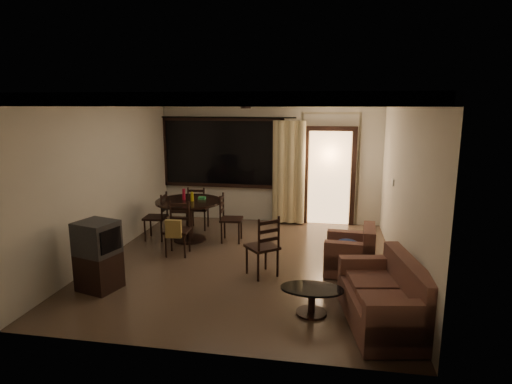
% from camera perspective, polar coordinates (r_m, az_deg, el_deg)
% --- Properties ---
extents(ground, '(5.50, 5.50, 0.00)m').
position_cam_1_polar(ground, '(7.46, -1.27, -9.38)').
color(ground, '#7F6651').
rests_on(ground, ground).
extents(room_shell, '(5.50, 6.70, 5.50)m').
position_cam_1_polar(room_shell, '(8.68, 4.83, 6.02)').
color(room_shell, beige).
rests_on(room_shell, ground).
extents(dining_table, '(1.30, 1.30, 1.03)m').
position_cam_1_polar(dining_table, '(8.57, -8.92, -2.24)').
color(dining_table, black).
rests_on(dining_table, ground).
extents(dining_chair_west, '(0.45, 0.45, 0.95)m').
position_cam_1_polar(dining_chair_west, '(8.84, -13.12, -4.37)').
color(dining_chair_west, black).
rests_on(dining_chair_west, ground).
extents(dining_chair_east, '(0.45, 0.45, 0.95)m').
position_cam_1_polar(dining_chair_east, '(8.49, -3.36, -4.74)').
color(dining_chair_east, black).
rests_on(dining_chair_east, ground).
extents(dining_chair_south, '(0.45, 0.50, 0.95)m').
position_cam_1_polar(dining_chair_south, '(7.87, -10.41, -6.11)').
color(dining_chair_south, black).
rests_on(dining_chair_south, ground).
extents(dining_chair_north, '(0.45, 0.45, 0.95)m').
position_cam_1_polar(dining_chair_north, '(9.40, -7.66, -3.21)').
color(dining_chair_north, black).
rests_on(dining_chair_north, ground).
extents(tv_cabinet, '(0.65, 0.61, 1.03)m').
position_cam_1_polar(tv_cabinet, '(6.70, -20.31, -7.95)').
color(tv_cabinet, black).
rests_on(tv_cabinet, ground).
extents(sofa, '(1.06, 1.64, 0.81)m').
position_cam_1_polar(sofa, '(5.63, 17.09, -13.66)').
color(sofa, '#492322').
rests_on(sofa, ground).
extents(armchair, '(0.82, 0.82, 0.77)m').
position_cam_1_polar(armchair, '(7.10, 12.74, -8.08)').
color(armchair, '#492322').
rests_on(armchair, ground).
extents(coffee_table, '(0.82, 0.49, 0.36)m').
position_cam_1_polar(coffee_table, '(5.74, 7.44, -13.65)').
color(coffee_table, black).
rests_on(coffee_table, ground).
extents(side_chair, '(0.62, 0.62, 0.99)m').
position_cam_1_polar(side_chair, '(6.84, 0.88, -8.75)').
color(side_chair, black).
rests_on(side_chair, ground).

